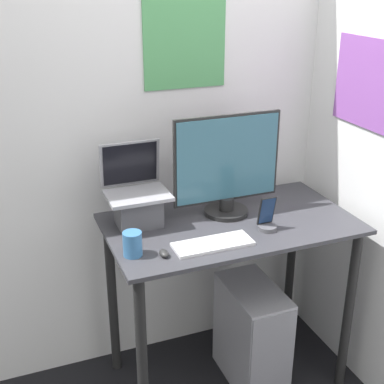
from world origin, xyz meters
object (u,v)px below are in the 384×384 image
(keyboard, at_px, (213,244))
(mouse, at_px, (164,253))
(computer_tower, at_px, (252,334))
(monitor, at_px, (227,169))
(laptop, at_px, (137,202))
(cell_phone, at_px, (267,221))

(keyboard, distance_m, mouse, 0.22)
(mouse, distance_m, computer_tower, 0.82)
(keyboard, bearing_deg, monitor, 55.76)
(monitor, xyz_separation_m, keyboard, (-0.19, -0.28, -0.22))
(monitor, xyz_separation_m, computer_tower, (0.09, -0.16, -0.85))
(keyboard, distance_m, computer_tower, 0.70)
(laptop, bearing_deg, keyboard, -53.50)
(laptop, height_order, mouse, laptop)
(laptop, xyz_separation_m, cell_phone, (0.53, -0.27, -0.06))
(monitor, bearing_deg, laptop, 174.35)
(laptop, relative_size, keyboard, 1.07)
(keyboard, xyz_separation_m, cell_phone, (0.29, 0.05, 0.03))
(keyboard, relative_size, computer_tower, 0.63)
(laptop, bearing_deg, computer_tower, -21.46)
(laptop, distance_m, computer_tower, 0.92)
(laptop, distance_m, monitor, 0.45)
(monitor, bearing_deg, mouse, -144.94)
(laptop, relative_size, mouse, 6.18)
(monitor, relative_size, keyboard, 1.54)
(keyboard, bearing_deg, laptop, 126.50)
(mouse, bearing_deg, laptop, 92.42)
(mouse, relative_size, cell_phone, 0.38)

